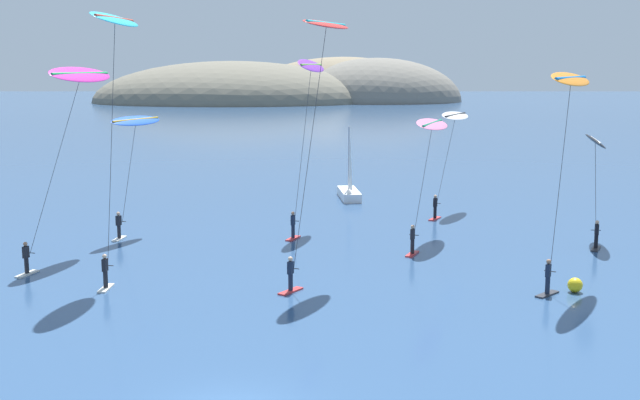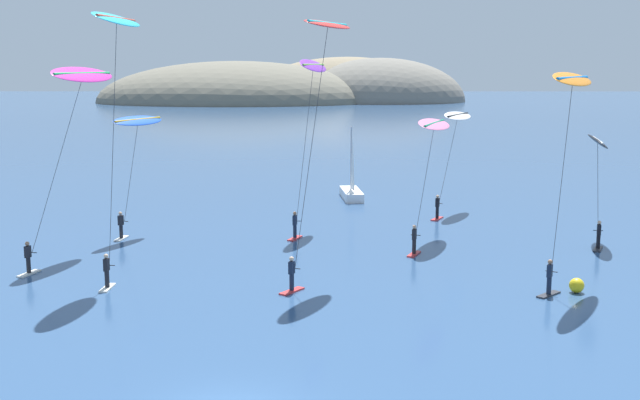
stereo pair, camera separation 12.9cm
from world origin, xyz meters
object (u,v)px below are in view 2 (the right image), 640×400
object	(u,v)px
kitesurfer_red	(325,47)
kitesurfer_purple	(312,80)
kitesurfer_white	(456,123)
kitesurfer_black	(598,150)
sailboat_near	(351,190)
marker_buoy	(577,285)
kitesurfer_magenta	(79,86)
kitesurfer_orange	(571,94)
kitesurfer_cyan	(116,38)
kitesurfer_blue	(136,132)
kitesurfer_pink	(433,131)

from	to	relation	value
kitesurfer_red	kitesurfer_purple	distance (m)	12.01
kitesurfer_white	kitesurfer_black	distance (m)	12.37
sailboat_near	marker_buoy	world-z (taller)	sailboat_near
kitesurfer_magenta	sailboat_near	bearing A→B (deg)	49.72
kitesurfer_black	marker_buoy	size ratio (longest dim) A/B	9.25
kitesurfer_red	kitesurfer_purple	world-z (taller)	kitesurfer_red
kitesurfer_magenta	kitesurfer_orange	distance (m)	26.10
marker_buoy	kitesurfer_cyan	bearing A→B (deg)	172.40
kitesurfer_purple	sailboat_near	bearing A→B (deg)	75.81
kitesurfer_black	kitesurfer_blue	bearing A→B (deg)	175.99
sailboat_near	kitesurfer_black	distance (m)	21.74
kitesurfer_cyan	kitesurfer_blue	world-z (taller)	kitesurfer_cyan
sailboat_near	kitesurfer_blue	bearing A→B (deg)	-135.03
kitesurfer_red	marker_buoy	distance (m)	16.57
kitesurfer_white	marker_buoy	distance (m)	22.48
kitesurfer_blue	kitesurfer_white	bearing A→B (deg)	21.50
sailboat_near	kitesurfer_white	size ratio (longest dim) A/B	0.82
kitesurfer_red	sailboat_near	bearing A→B (deg)	84.81
kitesurfer_red	kitesurfer_cyan	distance (m)	10.10
kitesurfer_red	kitesurfer_orange	bearing A→B (deg)	-8.92
sailboat_near	kitesurfer_white	world-z (taller)	kitesurfer_white
sailboat_near	kitesurfer_magenta	distance (m)	25.87
kitesurfer_magenta	kitesurfer_cyan	xyz separation A→B (m)	(3.53, -5.49, 2.42)
kitesurfer_black	kitesurfer_cyan	size ratio (longest dim) A/B	0.49
sailboat_near	kitesurfer_black	world-z (taller)	kitesurfer_black
kitesurfer_black	kitesurfer_orange	world-z (taller)	kitesurfer_orange
kitesurfer_magenta	kitesurfer_purple	size ratio (longest dim) A/B	0.96
kitesurfer_pink	kitesurfer_orange	world-z (taller)	kitesurfer_orange
kitesurfer_pink	kitesurfer_black	xyz separation A→B (m)	(9.75, -0.68, -1.08)
kitesurfer_black	kitesurfer_red	xyz separation A→B (m)	(-16.29, -7.76, 5.92)
kitesurfer_cyan	kitesurfer_blue	size ratio (longest dim) A/B	1.76
kitesurfer_pink	kitesurfer_orange	distance (m)	11.73
kitesurfer_black	kitesurfer_magenta	bearing A→B (deg)	-174.62
kitesurfer_magenta	kitesurfer_blue	xyz separation A→B (m)	(1.93, 4.78, -2.95)
kitesurfer_cyan	kitesurfer_magenta	bearing A→B (deg)	122.78
kitesurfer_magenta	marker_buoy	world-z (taller)	kitesurfer_magenta
marker_buoy	kitesurfer_red	bearing A→B (deg)	163.68
kitesurfer_red	kitesurfer_orange	xyz separation A→B (m)	(11.60, -1.82, -2.23)
kitesurfer_red	marker_buoy	xyz separation A→B (m)	(11.82, -3.46, -11.08)
sailboat_near	kitesurfer_red	distance (m)	25.96
sailboat_near	kitesurfer_pink	world-z (taller)	kitesurfer_pink
kitesurfer_magenta	kitesurfer_purple	distance (m)	14.53
kitesurfer_orange	marker_buoy	bearing A→B (deg)	-82.29
kitesurfer_white	kitesurfer_blue	bearing A→B (deg)	-158.50
kitesurfer_blue	marker_buoy	distance (m)	27.63
kitesurfer_orange	kitesurfer_purple	bearing A→B (deg)	132.27
kitesurfer_black	kitesurfer_purple	distance (m)	18.06
sailboat_near	kitesurfer_pink	distance (m)	16.80
sailboat_near	kitesurfer_orange	bearing A→B (deg)	-69.52
kitesurfer_blue	kitesurfer_magenta	bearing A→B (deg)	-112.02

